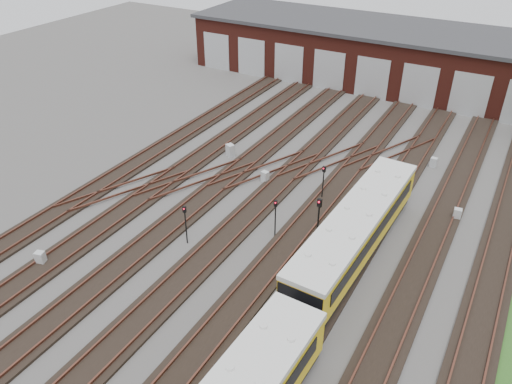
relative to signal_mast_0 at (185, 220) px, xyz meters
The scene contains 12 objects.
ground 5.33m from the signal_mast_0, 38.60° to the right, with size 120.00×120.00×0.00m, color #413F3D.
track_network 4.83m from the signal_mast_0, 34.09° to the right, with size 30.40×70.00×0.33m.
maintenance_shed 37.09m from the signal_mast_0, 83.96° to the left, with size 51.00×12.50×6.35m.
signal_mast_0 is the anchor object (origin of this frame).
signal_mast_1 10.87m from the signal_mast_0, 59.42° to the left, with size 0.25×0.24×2.76m.
signal_mast_2 8.55m from the signal_mast_0, 31.94° to the left, with size 0.30×0.28×3.23m.
signal_mast_3 5.83m from the signal_mast_0, 37.14° to the left, with size 0.25×0.24×2.85m.
relay_cabinet_0 9.15m from the signal_mast_0, 136.83° to the right, with size 0.54×0.45×0.91m, color #B4B7B9.
relay_cabinet_1 9.58m from the signal_mast_0, 86.33° to the left, with size 0.54×0.45×0.89m, color #B4B7B9.
relay_cabinet_2 12.49m from the signal_mast_0, 109.11° to the left, with size 0.66×0.55×1.09m, color #B4B7B9.
relay_cabinet_3 21.84m from the signal_mast_0, 57.86° to the left, with size 0.51×0.43×0.85m, color #B4B7B9.
relay_cabinet_4 18.85m from the signal_mast_0, 38.04° to the left, with size 0.52×0.44×0.87m, color #B4B7B9.
Camera 1 is at (12.93, -17.22, 20.25)m, focal length 35.00 mm.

